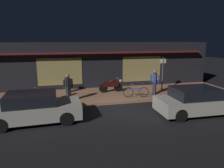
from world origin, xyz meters
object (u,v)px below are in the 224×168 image
(person_photographer, at_px, (68,87))
(person_bystander, at_px, (155,82))
(bicycle_extra, at_px, (29,98))
(parked_car_far, at_px, (196,101))
(parked_car_near, at_px, (35,108))
(motorcycle, at_px, (111,85))
(trash_bin, at_px, (68,86))
(sign_post, at_px, (163,72))
(bicycle_parked, at_px, (136,92))

(person_photographer, distance_m, person_bystander, 5.72)
(bicycle_extra, height_order, parked_car_far, parked_car_far)
(person_bystander, xyz_separation_m, parked_car_far, (0.61, -3.63, -0.32))
(parked_car_near, bearing_deg, motorcycle, 41.76)
(bicycle_extra, distance_m, parked_car_far, 9.20)
(trash_bin, bearing_deg, person_bystander, -18.96)
(motorcycle, distance_m, bicycle_extra, 5.51)
(motorcycle, relative_size, bicycle_extra, 1.10)
(parked_car_near, distance_m, parked_car_far, 7.97)
(person_bystander, height_order, parked_car_far, person_bystander)
(person_photographer, distance_m, sign_post, 6.88)
(person_bystander, bearing_deg, motorcycle, 154.29)
(motorcycle, height_order, bicycle_parked, motorcycle)
(motorcycle, relative_size, parked_car_far, 0.41)
(trash_bin, bearing_deg, bicycle_extra, -134.77)
(person_photographer, bearing_deg, motorcycle, 27.39)
(bicycle_parked, bearing_deg, parked_car_far, -57.48)
(bicycle_extra, distance_m, person_bystander, 7.98)
(bicycle_parked, bearing_deg, person_bystander, 14.76)
(bicycle_parked, height_order, parked_car_far, parked_car_far)
(sign_post, bearing_deg, bicycle_extra, -172.06)
(person_photographer, bearing_deg, parked_car_far, -28.06)
(motorcycle, height_order, trash_bin, motorcycle)
(person_photographer, height_order, parked_car_near, person_photographer)
(bicycle_extra, height_order, sign_post, sign_post)
(parked_car_far, bearing_deg, sign_post, 84.63)
(person_photographer, bearing_deg, trash_bin, 89.86)
(motorcycle, distance_m, parked_car_far, 5.94)
(bicycle_extra, xyz_separation_m, trash_bin, (2.25, 2.27, 0.11))
(parked_car_near, relative_size, parked_car_far, 1.01)
(person_bystander, distance_m, sign_post, 1.49)
(trash_bin, bearing_deg, motorcycle, -12.39)
(bicycle_parked, height_order, sign_post, sign_post)
(bicycle_extra, distance_m, person_photographer, 2.31)
(parked_car_far, bearing_deg, person_bystander, 99.59)
(sign_post, bearing_deg, trash_bin, 171.43)
(motorcycle, height_order, bicycle_extra, motorcycle)
(person_photographer, height_order, trash_bin, person_photographer)
(motorcycle, distance_m, sign_post, 3.86)
(bicycle_parked, height_order, person_photographer, person_photographer)
(bicycle_parked, height_order, trash_bin, trash_bin)
(motorcycle, relative_size, person_bystander, 1.02)
(sign_post, height_order, parked_car_near, sign_post)
(motorcycle, height_order, sign_post, sign_post)
(motorcycle, distance_m, trash_bin, 3.08)
(parked_car_near, bearing_deg, trash_bin, 71.37)
(trash_bin, bearing_deg, bicycle_parked, -28.89)
(person_bystander, height_order, trash_bin, person_bystander)
(person_bystander, relative_size, sign_post, 0.70)
(sign_post, xyz_separation_m, parked_car_far, (-0.43, -4.58, -0.81))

